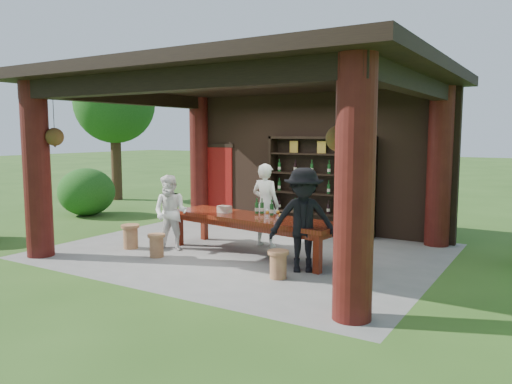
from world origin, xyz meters
The scene contains 15 objects.
ground centered at (0.00, 0.00, 0.00)m, with size 90.00×90.00×0.00m, color #2D5119.
pavilion centered at (-0.01, 0.43, 2.13)m, with size 7.50×6.00×3.60m.
wine_shelf centered at (0.51, 2.45, 1.14)m, with size 2.59×0.39×2.28m.
tasting_table centered at (0.27, -0.14, 0.64)m, with size 3.75×1.41×0.75m.
stool_near_left centered at (-1.18, -1.31, 0.23)m, with size 0.34×0.34×0.44m.
stool_near_right centered at (1.48, -1.32, 0.24)m, with size 0.35×0.35×0.46m.
stool_far_left centered at (-2.12, -1.05, 0.26)m, with size 0.37×0.37×0.49m.
host centered at (0.11, 0.61, 0.86)m, with size 0.63×0.41×1.73m, color white.
guest_woman centered at (-1.33, -0.71, 0.76)m, with size 0.74×0.58×1.52m, color white.
guest_man centered at (1.64, -0.74, 0.89)m, with size 1.15×0.66×1.77m, color black.
table_bottles centered at (0.31, 0.18, 0.90)m, with size 0.45×0.17×0.31m.
table_glasses centered at (0.85, -0.20, 0.82)m, with size 0.89×0.42×0.15m.
napkin_basket centered at (-0.45, -0.09, 0.82)m, with size 0.26×0.18×0.14m, color #BF6672.
shrubs centered at (2.59, 1.19, 0.56)m, with size 15.10×8.01×1.36m.
trees centered at (3.73, 1.47, 3.37)m, with size 20.64×9.63×4.80m.
Camera 1 is at (5.32, -8.24, 2.35)m, focal length 35.00 mm.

